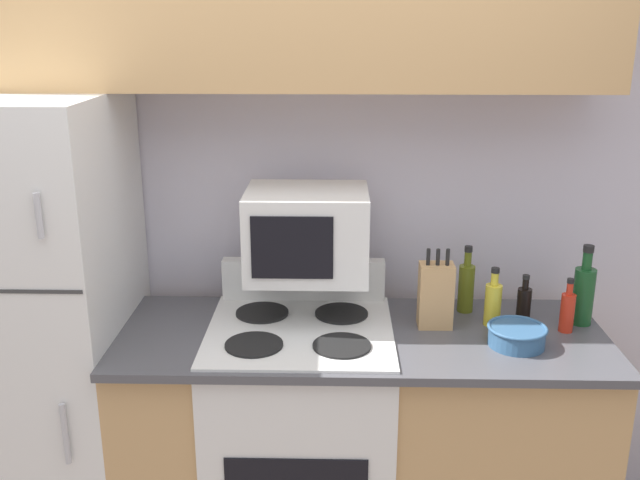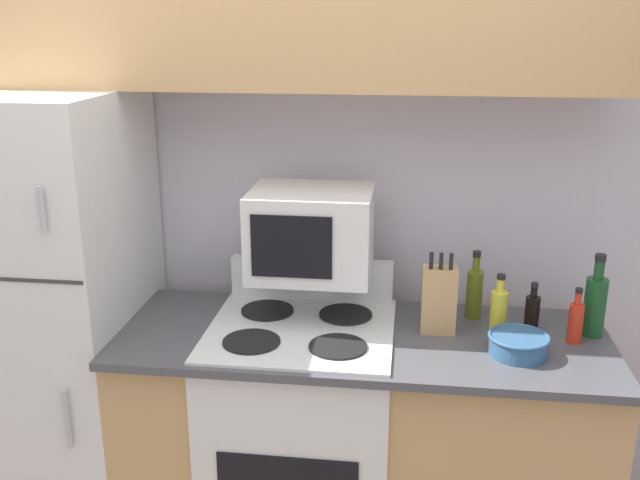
{
  "view_description": "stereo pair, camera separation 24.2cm",
  "coord_description": "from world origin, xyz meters",
  "px_view_note": "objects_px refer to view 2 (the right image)",
  "views": [
    {
      "loc": [
        0.22,
        -2.03,
        2.01
      ],
      "look_at": [
        0.16,
        0.28,
        1.29
      ],
      "focal_mm": 40.0,
      "sensor_mm": 36.0,
      "label": 1
    },
    {
      "loc": [
        0.46,
        -2.01,
        2.01
      ],
      "look_at": [
        0.16,
        0.28,
        1.29
      ],
      "focal_mm": 40.0,
      "sensor_mm": 36.0,
      "label": 2
    }
  ],
  "objects_px": {
    "refrigerator": "(58,324)",
    "stove": "(302,439)",
    "microwave": "(311,232)",
    "bottle_hot_sauce": "(576,321)",
    "bowl": "(518,344)",
    "bottle_soy_sauce": "(532,312)",
    "bottle_olive_oil": "(474,292)",
    "bottle_cooking_spray": "(499,310)",
    "knife_block": "(439,300)",
    "bottle_wine_green": "(595,304)"
  },
  "relations": [
    {
      "from": "refrigerator",
      "to": "stove",
      "type": "distance_m",
      "value": 1.04
    },
    {
      "from": "refrigerator",
      "to": "microwave",
      "type": "height_order",
      "value": "refrigerator"
    },
    {
      "from": "bottle_hot_sauce",
      "to": "bowl",
      "type": "bearing_deg",
      "value": -149.26
    },
    {
      "from": "bottle_soy_sauce",
      "to": "bottle_olive_oil",
      "type": "bearing_deg",
      "value": 155.83
    },
    {
      "from": "bottle_cooking_spray",
      "to": "bottle_soy_sauce",
      "type": "relative_size",
      "value": 1.22
    },
    {
      "from": "knife_block",
      "to": "bottle_cooking_spray",
      "type": "xyz_separation_m",
      "value": [
        0.21,
        0.02,
        -0.03
      ]
    },
    {
      "from": "stove",
      "to": "microwave",
      "type": "height_order",
      "value": "microwave"
    },
    {
      "from": "bottle_wine_green",
      "to": "bottle_soy_sauce",
      "type": "distance_m",
      "value": 0.21
    },
    {
      "from": "bottle_hot_sauce",
      "to": "bottle_olive_oil",
      "type": "relative_size",
      "value": 0.77
    },
    {
      "from": "microwave",
      "to": "bottle_cooking_spray",
      "type": "height_order",
      "value": "microwave"
    },
    {
      "from": "bottle_wine_green",
      "to": "bottle_olive_oil",
      "type": "bearing_deg",
      "value": 165.51
    },
    {
      "from": "bowl",
      "to": "stove",
      "type": "bearing_deg",
      "value": 172.73
    },
    {
      "from": "bottle_olive_oil",
      "to": "refrigerator",
      "type": "bearing_deg",
      "value": -174.74
    },
    {
      "from": "bottle_wine_green",
      "to": "bowl",
      "type": "bearing_deg",
      "value": -145.48
    },
    {
      "from": "stove",
      "to": "bottle_soy_sauce",
      "type": "height_order",
      "value": "bottle_soy_sauce"
    },
    {
      "from": "microwave",
      "to": "refrigerator",
      "type": "bearing_deg",
      "value": -176.05
    },
    {
      "from": "bottle_wine_green",
      "to": "microwave",
      "type": "bearing_deg",
      "value": 178.45
    },
    {
      "from": "refrigerator",
      "to": "knife_block",
      "type": "bearing_deg",
      "value": 0.12
    },
    {
      "from": "refrigerator",
      "to": "bottle_olive_oil",
      "type": "distance_m",
      "value": 1.59
    },
    {
      "from": "bowl",
      "to": "knife_block",
      "type": "bearing_deg",
      "value": 149.13
    },
    {
      "from": "knife_block",
      "to": "bottle_cooking_spray",
      "type": "relative_size",
      "value": 1.35
    },
    {
      "from": "refrigerator",
      "to": "bottle_cooking_spray",
      "type": "distance_m",
      "value": 1.66
    },
    {
      "from": "stove",
      "to": "bowl",
      "type": "bearing_deg",
      "value": -7.27
    },
    {
      "from": "bottle_wine_green",
      "to": "bottle_hot_sauce",
      "type": "bearing_deg",
      "value": -136.8
    },
    {
      "from": "microwave",
      "to": "bottle_hot_sauce",
      "type": "xyz_separation_m",
      "value": [
        0.93,
        -0.1,
        -0.25
      ]
    },
    {
      "from": "bowl",
      "to": "bottle_hot_sauce",
      "type": "height_order",
      "value": "bottle_hot_sauce"
    },
    {
      "from": "refrigerator",
      "to": "stove",
      "type": "relative_size",
      "value": 1.6
    },
    {
      "from": "bottle_wine_green",
      "to": "bottle_cooking_spray",
      "type": "relative_size",
      "value": 1.36
    },
    {
      "from": "knife_block",
      "to": "refrigerator",
      "type": "bearing_deg",
      "value": -179.88
    },
    {
      "from": "refrigerator",
      "to": "knife_block",
      "type": "height_order",
      "value": "refrigerator"
    },
    {
      "from": "bowl",
      "to": "bottle_cooking_spray",
      "type": "xyz_separation_m",
      "value": [
        -0.05,
        0.17,
        0.05
      ]
    },
    {
      "from": "bottle_wine_green",
      "to": "bottle_olive_oil",
      "type": "relative_size",
      "value": 1.15
    },
    {
      "from": "refrigerator",
      "to": "bottle_cooking_spray",
      "type": "xyz_separation_m",
      "value": [
        1.66,
        0.02,
        0.14
      ]
    },
    {
      "from": "bottle_hot_sauce",
      "to": "bottle_soy_sauce",
      "type": "distance_m",
      "value": 0.16
    },
    {
      "from": "microwave",
      "to": "bottle_hot_sauce",
      "type": "distance_m",
      "value": 0.97
    },
    {
      "from": "bottle_cooking_spray",
      "to": "bottle_hot_sauce",
      "type": "distance_m",
      "value": 0.26
    },
    {
      "from": "knife_block",
      "to": "bottle_wine_green",
      "type": "xyz_separation_m",
      "value": [
        0.54,
        0.04,
        -0.0
      ]
    },
    {
      "from": "bottle_wine_green",
      "to": "bottle_olive_oil",
      "type": "distance_m",
      "value": 0.42
    },
    {
      "from": "knife_block",
      "to": "bottle_hot_sauce",
      "type": "xyz_separation_m",
      "value": [
        0.46,
        -0.03,
        -0.04
      ]
    },
    {
      "from": "bottle_hot_sauce",
      "to": "bottle_cooking_spray",
      "type": "bearing_deg",
      "value": 168.93
    },
    {
      "from": "bottle_olive_oil",
      "to": "bottle_cooking_spray",
      "type": "bearing_deg",
      "value": -59.0
    },
    {
      "from": "bottle_olive_oil",
      "to": "bowl",
      "type": "bearing_deg",
      "value": -67.19
    },
    {
      "from": "bowl",
      "to": "bottle_hot_sauce",
      "type": "distance_m",
      "value": 0.24
    },
    {
      "from": "bottle_soy_sauce",
      "to": "bottle_wine_green",
      "type": "bearing_deg",
      "value": -4.37
    },
    {
      "from": "bottle_wine_green",
      "to": "bottle_soy_sauce",
      "type": "relative_size",
      "value": 1.67
    },
    {
      "from": "refrigerator",
      "to": "bottle_cooking_spray",
      "type": "bearing_deg",
      "value": 0.65
    },
    {
      "from": "stove",
      "to": "microwave",
      "type": "bearing_deg",
      "value": 80.15
    },
    {
      "from": "refrigerator",
      "to": "bowl",
      "type": "xyz_separation_m",
      "value": [
        1.7,
        -0.15,
        0.09
      ]
    },
    {
      "from": "bottle_soy_sauce",
      "to": "bottle_cooking_spray",
      "type": "bearing_deg",
      "value": -163.01
    },
    {
      "from": "bottle_hot_sauce",
      "to": "knife_block",
      "type": "bearing_deg",
      "value": 175.84
    }
  ]
}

